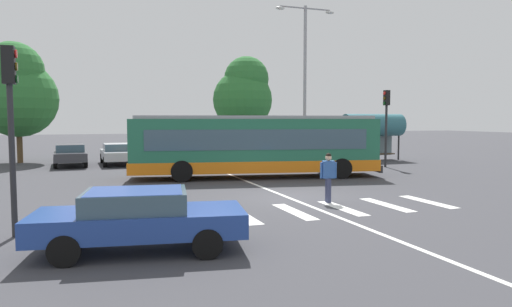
{
  "coord_description": "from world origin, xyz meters",
  "views": [
    {
      "loc": [
        -6.93,
        -15.44,
        2.88
      ],
      "look_at": [
        0.3,
        4.59,
        1.3
      ],
      "focal_mm": 32.38,
      "sensor_mm": 36.0,
      "label": 1
    }
  ],
  "objects_px": {
    "traffic_light_far_corner": "(386,116)",
    "bus_stop_shelter": "(373,126)",
    "pedestrian_crossing_street": "(328,175)",
    "background_tree_left": "(17,91)",
    "twin_arm_street_lamp": "(305,69)",
    "parked_car_charcoal": "(70,154)",
    "parked_car_blue": "(276,149)",
    "city_transit_bus": "(255,145)",
    "parked_car_red": "(159,152)",
    "parked_car_champagne": "(242,150)",
    "foreground_sedan": "(139,217)",
    "traffic_light_near_corner": "(11,110)",
    "background_tree_right": "(244,94)",
    "parked_car_teal": "(202,151)",
    "parked_car_silver": "(117,153)"
  },
  "relations": [
    {
      "from": "traffic_light_far_corner",
      "to": "bus_stop_shelter",
      "type": "relative_size",
      "value": 1.04
    },
    {
      "from": "pedestrian_crossing_street",
      "to": "background_tree_left",
      "type": "height_order",
      "value": "background_tree_left"
    },
    {
      "from": "bus_stop_shelter",
      "to": "twin_arm_street_lamp",
      "type": "bearing_deg",
      "value": -173.76
    },
    {
      "from": "parked_car_charcoal",
      "to": "parked_car_blue",
      "type": "relative_size",
      "value": 1.01
    },
    {
      "from": "city_transit_bus",
      "to": "parked_car_charcoal",
      "type": "height_order",
      "value": "city_transit_bus"
    },
    {
      "from": "parked_car_charcoal",
      "to": "parked_car_red",
      "type": "bearing_deg",
      "value": -1.8
    },
    {
      "from": "pedestrian_crossing_street",
      "to": "parked_car_champagne",
      "type": "xyz_separation_m",
      "value": [
        2.06,
        15.82,
        -0.2
      ]
    },
    {
      "from": "city_transit_bus",
      "to": "foreground_sedan",
      "type": "distance_m",
      "value": 13.13
    },
    {
      "from": "parked_car_red",
      "to": "traffic_light_near_corner",
      "type": "distance_m",
      "value": 19.05
    },
    {
      "from": "parked_car_charcoal",
      "to": "traffic_light_far_corner",
      "type": "xyz_separation_m",
      "value": [
        17.95,
        -7.12,
        2.34
      ]
    },
    {
      "from": "twin_arm_street_lamp",
      "to": "parked_car_blue",
      "type": "bearing_deg",
      "value": 100.05
    },
    {
      "from": "parked_car_charcoal",
      "to": "bus_stop_shelter",
      "type": "xyz_separation_m",
      "value": [
        19.72,
        -3.14,
        1.65
      ]
    },
    {
      "from": "pedestrian_crossing_street",
      "to": "parked_car_blue",
      "type": "height_order",
      "value": "pedestrian_crossing_street"
    },
    {
      "from": "foreground_sedan",
      "to": "parked_car_champagne",
      "type": "xyz_separation_m",
      "value": [
        8.84,
        19.71,
        0.0
      ]
    },
    {
      "from": "bus_stop_shelter",
      "to": "background_tree_right",
      "type": "bearing_deg",
      "value": 127.84
    },
    {
      "from": "parked_car_champagne",
      "to": "bus_stop_shelter",
      "type": "relative_size",
      "value": 1.03
    },
    {
      "from": "city_transit_bus",
      "to": "traffic_light_far_corner",
      "type": "height_order",
      "value": "traffic_light_far_corner"
    },
    {
      "from": "parked_car_teal",
      "to": "parked_car_champagne",
      "type": "distance_m",
      "value": 2.74
    },
    {
      "from": "bus_stop_shelter",
      "to": "background_tree_right",
      "type": "distance_m",
      "value": 11.11
    },
    {
      "from": "foreground_sedan",
      "to": "parked_car_teal",
      "type": "relative_size",
      "value": 1.05
    },
    {
      "from": "parked_car_charcoal",
      "to": "parked_car_red",
      "type": "relative_size",
      "value": 0.99
    },
    {
      "from": "parked_car_silver",
      "to": "parked_car_teal",
      "type": "xyz_separation_m",
      "value": [
        5.48,
        -0.16,
        0.0
      ]
    },
    {
      "from": "foreground_sedan",
      "to": "parked_car_charcoal",
      "type": "bearing_deg",
      "value": 95.94
    },
    {
      "from": "parked_car_red",
      "to": "twin_arm_street_lamp",
      "type": "bearing_deg",
      "value": -22.25
    },
    {
      "from": "pedestrian_crossing_street",
      "to": "parked_car_champagne",
      "type": "distance_m",
      "value": 15.96
    },
    {
      "from": "parked_car_silver",
      "to": "twin_arm_street_lamp",
      "type": "bearing_deg",
      "value": -17.72
    },
    {
      "from": "parked_car_champagne",
      "to": "parked_car_teal",
      "type": "bearing_deg",
      "value": 171.23
    },
    {
      "from": "parked_car_red",
      "to": "foreground_sedan",
      "type": "bearing_deg",
      "value": -99.27
    },
    {
      "from": "foreground_sedan",
      "to": "traffic_light_far_corner",
      "type": "relative_size",
      "value": 1.03
    },
    {
      "from": "parked_car_silver",
      "to": "parked_car_champagne",
      "type": "relative_size",
      "value": 0.99
    },
    {
      "from": "pedestrian_crossing_street",
      "to": "parked_car_champagne",
      "type": "height_order",
      "value": "pedestrian_crossing_street"
    },
    {
      "from": "city_transit_bus",
      "to": "parked_car_blue",
      "type": "height_order",
      "value": "city_transit_bus"
    },
    {
      "from": "parked_car_silver",
      "to": "twin_arm_street_lamp",
      "type": "distance_m",
      "value": 13.08
    },
    {
      "from": "parked_car_teal",
      "to": "background_tree_left",
      "type": "height_order",
      "value": "background_tree_left"
    },
    {
      "from": "foreground_sedan",
      "to": "bus_stop_shelter",
      "type": "height_order",
      "value": "bus_stop_shelter"
    },
    {
      "from": "parked_car_red",
      "to": "background_tree_right",
      "type": "bearing_deg",
      "value": 36.01
    },
    {
      "from": "city_transit_bus",
      "to": "parked_car_teal",
      "type": "bearing_deg",
      "value": 93.94
    },
    {
      "from": "parked_car_silver",
      "to": "parked_car_champagne",
      "type": "bearing_deg",
      "value": -4.07
    },
    {
      "from": "city_transit_bus",
      "to": "parked_car_teal",
      "type": "distance_m",
      "value": 8.94
    },
    {
      "from": "parked_car_silver",
      "to": "foreground_sedan",
      "type": "bearing_deg",
      "value": -91.82
    },
    {
      "from": "parked_car_champagne",
      "to": "background_tree_right",
      "type": "relative_size",
      "value": 0.57
    },
    {
      "from": "background_tree_left",
      "to": "traffic_light_near_corner",
      "type": "bearing_deg",
      "value": -82.94
    },
    {
      "from": "parked_car_teal",
      "to": "twin_arm_street_lamp",
      "type": "height_order",
      "value": "twin_arm_street_lamp"
    },
    {
      "from": "background_tree_right",
      "to": "background_tree_left",
      "type": "bearing_deg",
      "value": -172.77
    },
    {
      "from": "city_transit_bus",
      "to": "foreground_sedan",
      "type": "xyz_separation_m",
      "value": [
        -6.74,
        -11.24,
        -0.82
      ]
    },
    {
      "from": "parked_car_charcoal",
      "to": "traffic_light_near_corner",
      "type": "height_order",
      "value": "traffic_light_near_corner"
    },
    {
      "from": "parked_car_red",
      "to": "parked_car_teal",
      "type": "xyz_separation_m",
      "value": [
        2.82,
        -0.1,
        0.0
      ]
    },
    {
      "from": "parked_car_blue",
      "to": "traffic_light_near_corner",
      "type": "bearing_deg",
      "value": -128.66
    },
    {
      "from": "parked_car_teal",
      "to": "parked_car_red",
      "type": "bearing_deg",
      "value": 177.99
    },
    {
      "from": "parked_car_charcoal",
      "to": "parked_car_teal",
      "type": "relative_size",
      "value": 1.02
    }
  ]
}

